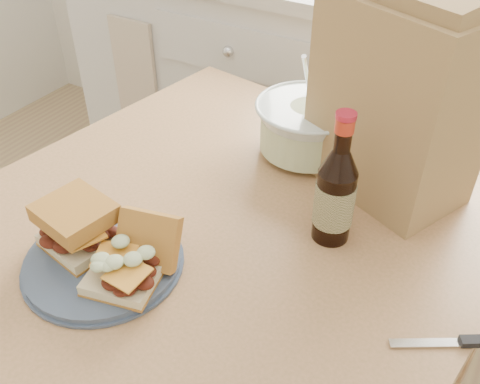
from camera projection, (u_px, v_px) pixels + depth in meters
The scene contains 9 objects.
cabinet_run at pixel (401, 127), 1.83m from camera, with size 2.50×0.64×0.94m.
dining_table at pixel (228, 258), 1.07m from camera, with size 1.05×1.05×0.77m.
plate at pixel (103, 261), 0.89m from camera, with size 0.26×0.26×0.02m, color #3D4C64.
sandwich_left at pixel (78, 225), 0.88m from camera, with size 0.13×0.12×0.09m.
sandwich_right at pixel (131, 260), 0.84m from camera, with size 0.13×0.17×0.09m.
coleslaw_bowl at pixel (307, 129), 1.13m from camera, with size 0.23×0.23×0.22m.
beer_bottle at pixel (335, 194), 0.90m from camera, with size 0.07×0.07×0.25m.
knife at pixel (469, 342), 0.77m from camera, with size 0.15×0.10×0.01m.
paper_bag at pixel (398, 101), 0.96m from camera, with size 0.28×0.19×0.37m, color #967748.
Camera 1 is at (0.34, 0.06, 1.42)m, focal length 40.00 mm.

